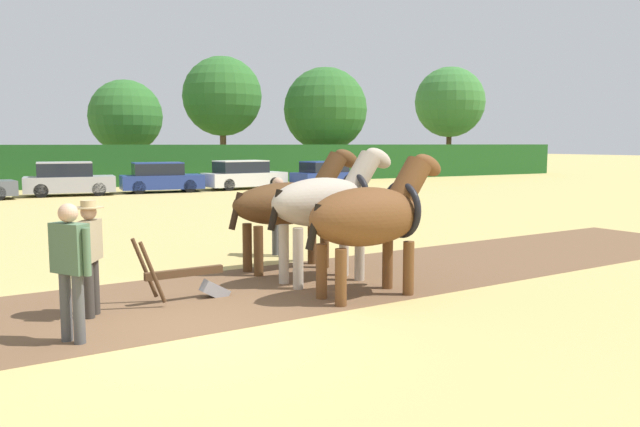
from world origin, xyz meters
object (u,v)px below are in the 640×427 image
object	(u,v)px
tree_center	(325,110)
farmer_at_plow	(90,249)
tree_center_right	(450,102)
draft_horse_trail_left	(292,203)
draft_horse_lead_left	(372,215)
plow	(192,280)
parked_car_center_right	(243,175)
tree_center_left	(222,97)
farmer_onlooker_left	(70,262)
parked_car_right	(326,175)
parked_car_center	(161,178)
farmer_beside_team	(278,210)
draft_horse_lead_right	(328,202)
parked_car_center_left	(68,180)
tree_left	(125,117)

from	to	relation	value
tree_center	farmer_at_plow	distance (m)	38.49
tree_center_right	draft_horse_trail_left	world-z (taller)	tree_center_right
tree_center_right	draft_horse_lead_left	distance (m)	44.69
plow	parked_car_center_right	world-z (taller)	parked_car_center_right
tree_center_left	farmer_onlooker_left	world-z (taller)	tree_center_left
farmer_at_plow	parked_car_right	bearing A→B (deg)	82.39
tree_center_left	farmer_at_plow	xyz separation A→B (m)	(-13.78, -32.85, -4.76)
farmer_at_plow	tree_center	bearing A→B (deg)	84.68
tree_center_right	parked_car_right	size ratio (longest dim) A/B	2.12
parked_car_center	parked_car_center_right	xyz separation A→B (m)	(4.55, 0.21, 0.02)
parked_car_center	plow	bearing A→B (deg)	-97.85
farmer_beside_team	farmer_onlooker_left	distance (m)	6.38
tree_center	parked_car_right	world-z (taller)	tree_center
parked_car_center_right	plow	bearing A→B (deg)	-119.53
parked_car_right	plow	bearing A→B (deg)	-132.34
tree_center_right	plow	distance (m)	45.78
farmer_onlooker_left	tree_center_right	bearing A→B (deg)	11.45
tree_center_left	farmer_at_plow	distance (m)	35.94
draft_horse_lead_right	parked_car_center_right	xyz separation A→B (m)	(7.17, 22.19, -0.67)
farmer_beside_team	farmer_onlooker_left	bearing A→B (deg)	-149.36
draft_horse_trail_left	farmer_beside_team	distance (m)	1.52
tree_center_right	parked_car_center	xyz separation A→B (m)	(-27.03, -9.93, -5.19)
parked_car_center_left	parked_car_center	xyz separation A→B (m)	(4.37, -0.07, -0.03)
plow	farmer_at_plow	xyz separation A→B (m)	(-1.53, -0.24, 0.65)
plow	farmer_beside_team	xyz separation A→B (m)	(2.83, 2.91, 0.69)
parked_car_center_right	farmer_beside_team	bearing A→B (deg)	-115.54
tree_left	parked_car_right	distance (m)	14.38
farmer_at_plow	parked_car_right	size ratio (longest dim) A/B	0.40
plow	parked_car_center	xyz separation A→B (m)	(5.15, 22.15, 0.42)
parked_car_center_left	draft_horse_lead_right	bearing A→B (deg)	-79.76
tree_center_left	tree_center_right	size ratio (longest dim) A/B	0.96
farmer_beside_team	draft_horse_lead_left	bearing A→B (deg)	-104.16
tree_center_right	parked_car_center_left	size ratio (longest dim) A/B	2.12
parked_car_center_right	farmer_onlooker_left	bearing A→B (deg)	-122.18
tree_center	draft_horse_lead_left	size ratio (longest dim) A/B	2.95
tree_center_left	parked_car_right	xyz separation A→B (m)	(2.00, -11.34, -5.02)
farmer_at_plow	parked_car_center	world-z (taller)	farmer_at_plow
tree_center_left	parked_car_center_left	distance (m)	16.25
tree_center	draft_horse_lead_right	distance (m)	35.99
tree_left	draft_horse_lead_right	world-z (taller)	tree_left
tree_left	plow	size ratio (longest dim) A/B	4.30
tree_center_left	parked_car_center	bearing A→B (deg)	-124.16
farmer_beside_team	parked_car_right	bearing A→B (deg)	46.87
tree_center_right	farmer_onlooker_left	distance (m)	48.01
farmer_beside_team	tree_center_left	bearing A→B (deg)	61.15
farmer_onlooker_left	plow	bearing A→B (deg)	2.18
parked_car_center_left	parked_car_center_right	xyz separation A→B (m)	(8.92, 0.14, -0.02)
draft_horse_lead_left	draft_horse_trail_left	distance (m)	2.59
tree_center	draft_horse_lead_left	xyz separation A→B (m)	(-17.25, -32.63, -3.67)
tree_center_left	parked_car_center	world-z (taller)	tree_center_left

